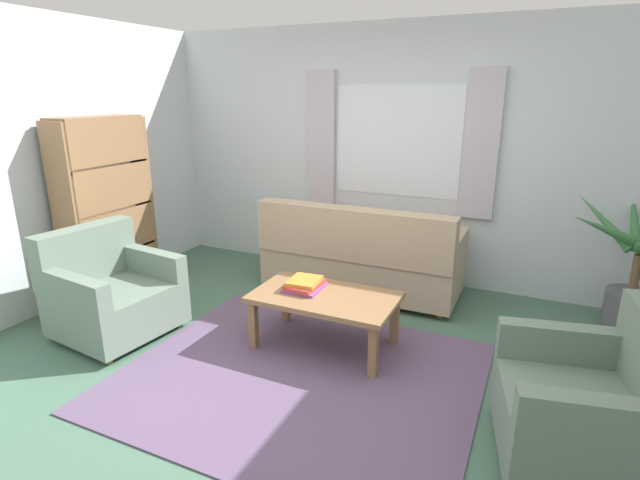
% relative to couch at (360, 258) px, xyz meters
% --- Properties ---
extents(ground_plane, '(6.24, 6.24, 0.00)m').
position_rel_couch_xyz_m(ground_plane, '(0.14, -1.60, -0.37)').
color(ground_plane, '#476B56').
extents(wall_back, '(5.32, 0.12, 2.60)m').
position_rel_couch_xyz_m(wall_back, '(0.14, 0.66, 0.93)').
color(wall_back, silver).
rests_on(wall_back, ground_plane).
extents(wall_left, '(0.12, 4.40, 2.60)m').
position_rel_couch_xyz_m(wall_left, '(-2.52, -1.60, 0.93)').
color(wall_left, silver).
rests_on(wall_left, ground_plane).
extents(window_with_curtains, '(1.98, 0.07, 1.40)m').
position_rel_couch_xyz_m(window_with_curtains, '(0.14, 0.57, 1.08)').
color(window_with_curtains, white).
extents(area_rug, '(2.43, 2.07, 0.01)m').
position_rel_couch_xyz_m(area_rug, '(0.14, -1.60, -0.36)').
color(area_rug, '#604C6B').
rests_on(area_rug, ground_plane).
extents(couch, '(1.90, 0.82, 0.92)m').
position_rel_couch_xyz_m(couch, '(0.00, 0.00, 0.00)').
color(couch, tan).
rests_on(couch, ground_plane).
extents(armchair_left, '(0.91, 0.93, 0.88)m').
position_rel_couch_xyz_m(armchair_left, '(-1.57, -1.65, -0.01)').
color(armchair_left, slate).
rests_on(armchair_left, ground_plane).
extents(armchair_right, '(0.97, 0.99, 0.88)m').
position_rel_couch_xyz_m(armchair_right, '(1.94, -1.71, -0.01)').
color(armchair_right, slate).
rests_on(armchair_right, ground_plane).
extents(coffee_table, '(1.10, 0.64, 0.44)m').
position_rel_couch_xyz_m(coffee_table, '(0.12, -1.13, 0.01)').
color(coffee_table, olive).
rests_on(coffee_table, ground_plane).
extents(book_stack_on_table, '(0.28, 0.32, 0.08)m').
position_rel_couch_xyz_m(book_stack_on_table, '(-0.07, -1.09, 0.11)').
color(book_stack_on_table, '#7F478C').
rests_on(book_stack_on_table, coffee_table).
extents(potted_plant, '(1.20, 1.13, 1.17)m').
position_rel_couch_xyz_m(potted_plant, '(2.32, 0.19, 0.13)').
color(potted_plant, '#56565B').
rests_on(potted_plant, ground_plane).
extents(bookshelf, '(0.30, 0.94, 1.72)m').
position_rel_couch_xyz_m(bookshelf, '(-2.20, -0.98, 0.41)').
color(bookshelf, olive).
rests_on(bookshelf, ground_plane).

